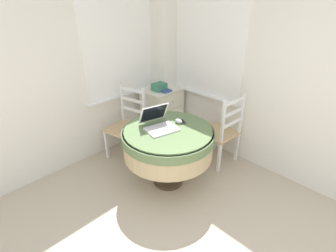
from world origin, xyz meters
TOP-DOWN VIEW (x-y plane):
  - corner_room_shell at (1.35, 1.80)m, footprint 4.57×4.67m
  - round_dining_table at (1.22, 1.64)m, footprint 1.04×1.04m
  - laptop at (1.18, 1.74)m, footprint 0.41×0.43m
  - computer_mouse at (1.42, 1.67)m, footprint 0.06×0.10m
  - cell_phone at (1.47, 1.65)m, footprint 0.10×0.13m
  - dining_chair_near_back_window at (1.27, 2.47)m, footprint 0.51×0.51m
  - dining_chair_near_right_window at (2.03, 1.45)m, footprint 0.46×0.45m
  - corner_cabinet at (2.00, 2.55)m, footprint 0.57×0.47m
  - storage_box at (1.93, 2.53)m, footprint 0.19×0.16m
  - book_on_cabinet at (1.96, 2.45)m, footprint 0.14×0.19m

SIDE VIEW (x-z plane):
  - corner_cabinet at x=2.00m, z-range 0.00..0.78m
  - dining_chair_near_back_window at x=1.27m, z-range -0.04..0.95m
  - dining_chair_near_right_window at x=2.03m, z-range -0.04..0.95m
  - round_dining_table at x=1.22m, z-range 0.21..0.94m
  - cell_phone at x=1.47m, z-range 0.73..0.74m
  - computer_mouse at x=1.42m, z-range 0.73..0.78m
  - laptop at x=1.18m, z-range 0.66..0.90m
  - book_on_cabinet at x=1.96m, z-range 0.78..0.80m
  - storage_box at x=1.93m, z-range 0.78..0.88m
  - corner_room_shell at x=1.35m, z-range 0.00..2.55m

